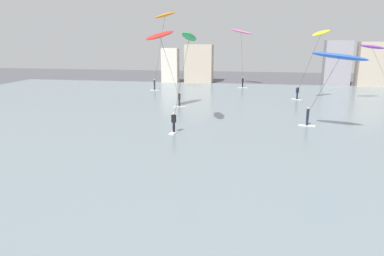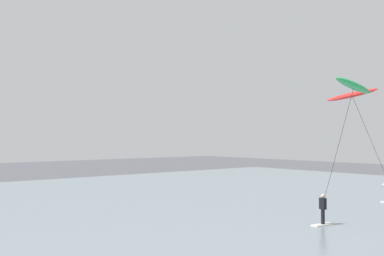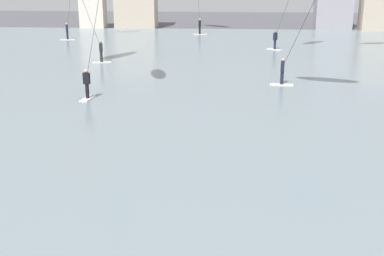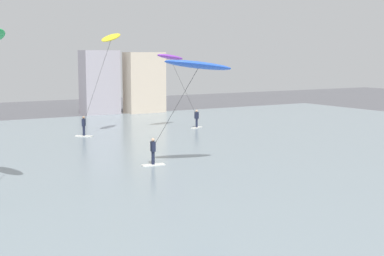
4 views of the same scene
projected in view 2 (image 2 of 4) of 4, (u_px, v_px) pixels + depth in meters
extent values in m
cylinder|color=#333333|center=(372.00, 143.00, 32.78)|extent=(1.39, 2.66, 6.40)
ellipsoid|color=red|center=(353.00, 95.00, 32.52)|extent=(2.97, 3.99, 1.30)
cube|color=silver|center=(323.00, 225.00, 24.70)|extent=(0.60, 1.44, 0.06)
cylinder|color=black|center=(323.00, 217.00, 24.71)|extent=(0.20, 0.20, 0.78)
cube|color=black|center=(323.00, 204.00, 24.72)|extent=(0.36, 0.26, 0.60)
sphere|color=beige|center=(323.00, 196.00, 24.73)|extent=(0.20, 0.20, 0.20)
cylinder|color=#333333|center=(338.00, 146.00, 24.84)|extent=(1.04, 1.42, 6.20)
ellipsoid|color=green|center=(353.00, 86.00, 24.95)|extent=(1.63, 3.65, 1.17)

